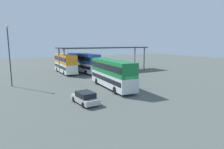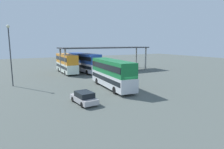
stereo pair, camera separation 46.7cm
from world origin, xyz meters
name	(u,v)px [view 1 (the left image)]	position (x,y,z in m)	size (l,w,h in m)	color
ground_plane	(129,94)	(0.00, 0.00, 0.00)	(140.00, 140.00, 0.00)	#4F5752
double_decker_main	(112,73)	(-0.11, 4.20, 2.26)	(3.31, 10.83, 4.12)	silver
parked_hatchback	(85,98)	(-6.41, -0.82, 0.67)	(1.99, 4.01, 1.35)	#B6B1B3
double_decker_near_canopy	(65,63)	(-1.87, 21.49, 2.26)	(2.74, 10.12, 4.11)	white
double_decker_mid_row	(83,62)	(1.98, 20.85, 2.31)	(3.76, 11.65, 4.21)	white
depot_canopy	(105,49)	(7.13, 19.98, 5.22)	(21.55, 5.28, 5.60)	#33353A
lamppost_tall	(9,49)	(-12.85, 12.63, 5.65)	(0.44, 0.44, 9.18)	#33353A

